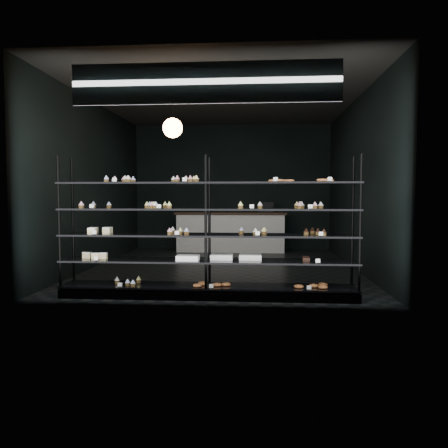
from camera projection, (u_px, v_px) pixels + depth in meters
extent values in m
cube|color=black|center=(223.00, 267.00, 8.39)|extent=(5.00, 6.00, 0.01)
cube|color=black|center=(223.00, 99.00, 8.19)|extent=(5.00, 6.00, 0.01)
cube|color=black|center=(232.00, 187.00, 11.27)|extent=(5.00, 0.01, 3.20)
cube|color=black|center=(204.00, 178.00, 5.30)|extent=(5.00, 0.01, 3.20)
cube|color=black|center=(95.00, 185.00, 8.47)|extent=(0.01, 6.00, 3.20)
cube|color=black|center=(357.00, 184.00, 8.10)|extent=(0.01, 6.00, 3.20)
cube|color=black|center=(208.00, 293.00, 5.95)|extent=(4.00, 0.50, 0.12)
cylinder|color=black|center=(59.00, 225.00, 5.82)|extent=(0.04, 0.04, 1.85)
cylinder|color=black|center=(73.00, 223.00, 6.26)|extent=(0.04, 0.04, 1.85)
cylinder|color=black|center=(206.00, 226.00, 5.67)|extent=(0.04, 0.04, 1.85)
cylinder|color=black|center=(209.00, 224.00, 6.11)|extent=(0.04, 0.04, 1.85)
cylinder|color=black|center=(360.00, 227.00, 5.53)|extent=(0.04, 0.04, 1.85)
cylinder|color=black|center=(353.00, 225.00, 5.96)|extent=(0.04, 0.04, 1.85)
cube|color=black|center=(208.00, 286.00, 5.94)|extent=(4.00, 0.50, 0.03)
cube|color=black|center=(208.00, 261.00, 5.92)|extent=(4.00, 0.50, 0.02)
cube|color=black|center=(208.00, 235.00, 5.90)|extent=(4.00, 0.50, 0.02)
cube|color=black|center=(208.00, 209.00, 5.88)|extent=(4.00, 0.50, 0.02)
cube|color=black|center=(208.00, 183.00, 5.85)|extent=(4.00, 0.50, 0.02)
cube|color=white|center=(114.00, 180.00, 5.76)|extent=(0.06, 0.04, 0.06)
cube|color=white|center=(182.00, 180.00, 5.70)|extent=(0.06, 0.04, 0.06)
cube|color=white|center=(277.00, 180.00, 5.60)|extent=(0.05, 0.04, 0.06)
cube|color=white|center=(329.00, 180.00, 5.56)|extent=(0.06, 0.04, 0.06)
cube|color=white|center=(92.00, 207.00, 5.81)|extent=(0.06, 0.04, 0.06)
cube|color=white|center=(158.00, 207.00, 5.74)|extent=(0.05, 0.04, 0.06)
cube|color=white|center=(252.00, 207.00, 5.65)|extent=(0.05, 0.04, 0.06)
cube|color=white|center=(312.00, 207.00, 5.59)|extent=(0.06, 0.04, 0.06)
cube|color=white|center=(94.00, 233.00, 5.83)|extent=(0.06, 0.04, 0.06)
cube|color=white|center=(180.00, 233.00, 5.74)|extent=(0.06, 0.04, 0.06)
cube|color=white|center=(254.00, 234.00, 5.67)|extent=(0.05, 0.04, 0.06)
cube|color=white|center=(318.00, 234.00, 5.61)|extent=(0.06, 0.04, 0.06)
cube|color=white|center=(94.00, 259.00, 5.85)|extent=(0.06, 0.04, 0.06)
cube|color=white|center=(315.00, 261.00, 5.64)|extent=(0.06, 0.04, 0.06)
cube|color=white|center=(123.00, 285.00, 5.85)|extent=(0.06, 0.04, 0.06)
cube|color=white|center=(213.00, 286.00, 5.76)|extent=(0.05, 0.04, 0.06)
cube|color=white|center=(312.00, 288.00, 5.66)|extent=(0.06, 0.04, 0.06)
cube|color=#100D44|center=(205.00, 83.00, 5.31)|extent=(3.20, 0.04, 0.45)
cube|color=white|center=(205.00, 83.00, 5.29)|extent=(3.30, 0.02, 0.50)
cylinder|color=black|center=(172.00, 99.00, 6.84)|extent=(0.01, 0.01, 0.58)
sphere|color=#FFA359|center=(173.00, 128.00, 6.87)|extent=(0.31, 0.31, 0.31)
cube|color=silver|center=(231.00, 233.00, 10.85)|extent=(2.63, 0.60, 0.92)
cube|color=black|center=(231.00, 213.00, 10.82)|extent=(2.73, 0.65, 0.06)
cube|color=black|center=(267.00, 207.00, 10.74)|extent=(0.30, 0.30, 0.25)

